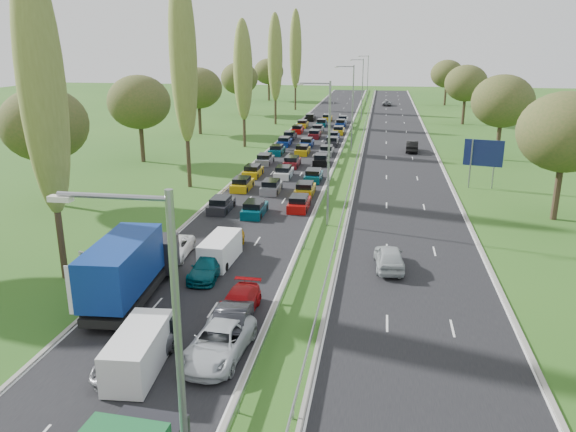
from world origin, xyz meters
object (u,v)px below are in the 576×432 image
at_px(info_sign, 88,264).
at_px(white_van_front, 141,349).
at_px(white_van_rear, 221,249).
at_px(near_car_2, 173,248).
at_px(direction_sign, 483,155).
at_px(blue_lorry, 130,268).

bearing_deg(info_sign, white_van_front, -50.09).
bearing_deg(info_sign, white_van_rear, 34.53).
bearing_deg(white_van_front, info_sign, 125.51).
relative_size(near_car_2, info_sign, 2.32).
xyz_separation_m(near_car_2, direction_sign, (25.16, 24.85, 2.87)).
relative_size(white_van_front, direction_sign, 0.97).
bearing_deg(direction_sign, info_sign, -133.68).
height_order(white_van_front, direction_sign, direction_sign).
bearing_deg(white_van_front, direction_sign, 56.76).
height_order(info_sign, direction_sign, direction_sign).
distance_m(blue_lorry, info_sign, 4.22).
relative_size(white_van_front, info_sign, 2.39).
bearing_deg(blue_lorry, info_sign, 149.19).
relative_size(blue_lorry, direction_sign, 1.83).
height_order(blue_lorry, direction_sign, direction_sign).
relative_size(blue_lorry, info_sign, 4.54).
relative_size(near_car_2, blue_lorry, 0.51).
distance_m(blue_lorry, white_van_front, 7.90).
height_order(near_car_2, direction_sign, direction_sign).
distance_m(info_sign, direction_sign, 41.76).
xyz_separation_m(info_sign, direction_sign, (28.80, 30.16, 2.20)).
xyz_separation_m(blue_lorry, info_sign, (-3.72, 1.86, -0.71)).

